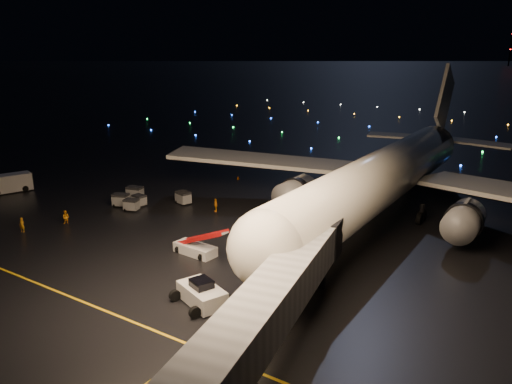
% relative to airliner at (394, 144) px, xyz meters
% --- Properties ---
extents(lane_centre, '(0.25, 80.00, 0.02)m').
position_rel_airliner_xyz_m(lane_centre, '(-1.49, -12.98, -9.22)').
color(lane_centre, gold).
rests_on(lane_centre, ground).
extents(lane_cross, '(60.00, 0.25, 0.02)m').
position_rel_airliner_xyz_m(lane_cross, '(-18.49, -37.98, -9.22)').
color(lane_cross, gold).
rests_on(lane_cross, ground).
extents(airliner, '(65.63, 62.40, 18.47)m').
position_rel_airliner_xyz_m(airliner, '(0.00, 0.00, 0.00)').
color(airliner, white).
rests_on(airliner, ground).
extents(pushback_tug, '(5.20, 3.94, 2.21)m').
position_rel_airliner_xyz_m(pushback_tug, '(-5.19, -32.65, -8.13)').
color(pushback_tug, silver).
rests_on(pushback_tug, ground).
extents(belt_loader, '(7.07, 2.43, 3.37)m').
position_rel_airliner_xyz_m(belt_loader, '(-12.54, -24.70, -7.55)').
color(belt_loader, silver).
rests_on(belt_loader, ground).
extents(service_truck, '(4.62, 7.83, 2.75)m').
position_rel_airliner_xyz_m(service_truck, '(-51.30, -21.36, -7.86)').
color(service_truck, silver).
rests_on(service_truck, ground).
extents(crew_a, '(0.76, 0.65, 1.76)m').
position_rel_airliner_xyz_m(crew_a, '(-33.87, -30.67, -8.35)').
color(crew_a, orange).
rests_on(crew_a, ground).
extents(crew_b, '(1.07, 1.00, 1.75)m').
position_rel_airliner_xyz_m(crew_b, '(-31.84, -26.12, -8.36)').
color(crew_b, orange).
rests_on(crew_b, ground).
extents(crew_c, '(1.09, 0.94, 1.75)m').
position_rel_airliner_xyz_m(crew_c, '(-19.50, -12.09, -8.36)').
color(crew_c, orange).
rests_on(crew_c, ground).
extents(safety_cone_0, '(0.50, 0.50, 0.48)m').
position_rel_airliner_xyz_m(safety_cone_0, '(-10.36, -9.97, -8.99)').
color(safety_cone_0, '#F56604').
rests_on(safety_cone_0, ground).
extents(safety_cone_1, '(0.46, 0.46, 0.47)m').
position_rel_airliner_xyz_m(safety_cone_1, '(-14.71, -2.48, -9.00)').
color(safety_cone_1, '#F56604').
rests_on(safety_cone_1, ground).
extents(safety_cone_2, '(0.57, 0.57, 0.52)m').
position_rel_airliner_xyz_m(safety_cone_2, '(-11.76, -5.56, -8.98)').
color(safety_cone_2, '#F56604').
rests_on(safety_cone_2, ground).
extents(safety_cone_3, '(0.57, 0.57, 0.52)m').
position_rel_airliner_xyz_m(safety_cone_3, '(-26.85, 3.58, -8.97)').
color(safety_cone_3, '#F56604').
rests_on(safety_cone_3, ground).
extents(radio_mast, '(1.80, 1.80, 64.00)m').
position_rel_airliner_xyz_m(radio_mast, '(-73.49, 712.02, 22.77)').
color(radio_mast, black).
rests_on(radio_mast, ground).
extents(taxiway_lights, '(164.00, 92.00, 0.36)m').
position_rel_airliner_xyz_m(taxiway_lights, '(-13.49, 78.02, -9.05)').
color(taxiway_lights, black).
rests_on(taxiway_lights, ground).
extents(baggage_cart_0, '(2.16, 1.78, 1.59)m').
position_rel_airliner_xyz_m(baggage_cart_0, '(-29.18, -17.87, -8.44)').
color(baggage_cart_0, gray).
rests_on(baggage_cart_0, ground).
extents(baggage_cart_1, '(2.39, 1.97, 1.76)m').
position_rel_airliner_xyz_m(baggage_cart_1, '(-25.39, -11.79, -8.35)').
color(baggage_cart_1, gray).
rests_on(baggage_cart_1, ground).
extents(baggage_cart_2, '(2.48, 2.12, 1.78)m').
position_rel_airliner_xyz_m(baggage_cart_2, '(-31.77, -17.33, -8.35)').
color(baggage_cart_2, gray).
rests_on(baggage_cart_2, ground).
extents(baggage_cart_3, '(1.91, 1.43, 1.53)m').
position_rel_airliner_xyz_m(baggage_cart_3, '(-29.93, -15.72, -8.47)').
color(baggage_cart_3, gray).
rests_on(baggage_cart_3, ground).
extents(baggage_cart_4, '(2.43, 1.96, 1.82)m').
position_rel_airliner_xyz_m(baggage_cart_4, '(-32.83, -13.71, -8.32)').
color(baggage_cart_4, gray).
rests_on(baggage_cart_4, ground).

